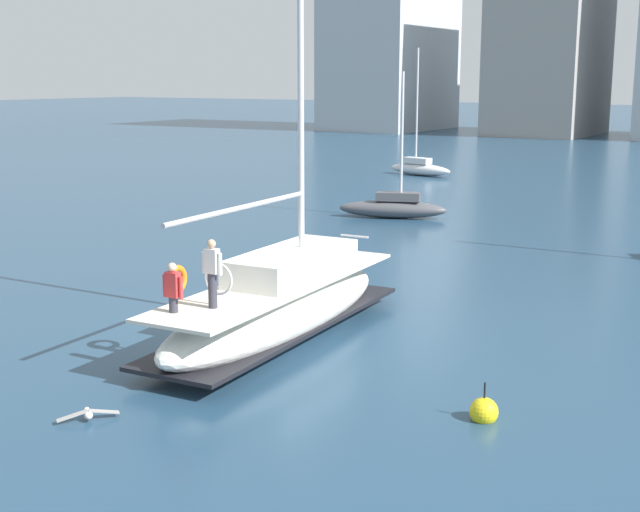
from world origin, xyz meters
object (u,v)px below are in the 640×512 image
Objects in this scene: main_sailboat at (280,303)px; mooring_buoy at (484,412)px; moored_cutter_left at (420,167)px; moored_cutter_right at (393,207)px; seagull at (88,414)px.

mooring_buoy is (6.51, -2.47, -0.74)m from main_sailboat.
moored_cutter_left is 43.43m from mooring_buoy.
moored_cutter_right reaches higher than mooring_buoy.
moored_cutter_left is at bearing 117.11° from mooring_buoy.
moored_cutter_left is 44.77m from seagull.
seagull is at bearing -147.91° from mooring_buoy.
moored_cutter_left is 18.63m from moored_cutter_right.
main_sailboat reaches higher than moored_cutter_right.
main_sailboat is 19.92m from moored_cutter_right.
moored_cutter_left reaches higher than moored_cutter_right.
moored_cutter_right is at bearing -68.38° from moored_cutter_left.
moored_cutter_left is at bearing 107.20° from seagull.
moored_cutter_right is 24.94m from mooring_buoy.
mooring_buoy is (19.79, -38.65, -0.39)m from moored_cutter_left.
moored_cutter_left is 8.09× the size of seagull.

